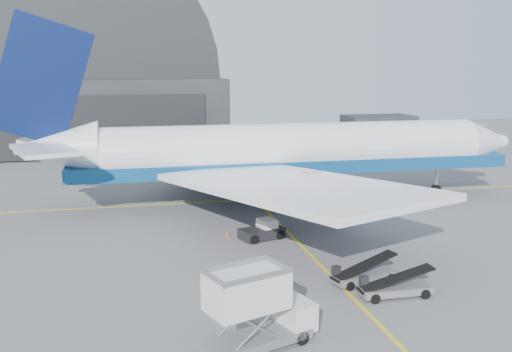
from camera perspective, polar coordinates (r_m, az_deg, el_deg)
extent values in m
plane|color=#565659|center=(41.97, 6.01, -8.44)|extent=(200.00, 200.00, 0.00)
cube|color=gold|center=(60.49, -0.09, -2.36)|extent=(80.00, 0.25, 0.02)
cube|color=gold|center=(40.19, 6.94, -9.33)|extent=(0.25, 40.00, 0.02)
cube|color=black|center=(103.13, -17.91, 5.97)|extent=(50.00, 28.00, 12.00)
cube|color=black|center=(89.24, -18.63, 4.60)|extent=(42.00, 0.40, 9.50)
cube|color=black|center=(121.53, 12.09, 4.06)|extent=(14.00, 8.00, 4.00)
cube|color=slate|center=(126.23, 19.89, 3.90)|extent=(8.00, 6.00, 2.80)
cylinder|color=white|center=(58.64, 3.98, 2.78)|extent=(38.93, 5.19, 5.19)
cone|color=white|center=(68.20, 21.87, 3.16)|extent=(4.76, 5.19, 5.19)
sphere|color=white|center=(69.45, 23.34, 3.18)|extent=(1.51, 1.51, 1.51)
cone|color=white|center=(56.44, -19.26, 2.55)|extent=(7.57, 5.19, 5.19)
cube|color=black|center=(67.40, 21.00, 3.69)|extent=(2.81, 2.38, 0.76)
cube|color=navy|center=(58.90, 3.96, 1.17)|extent=(45.42, 5.25, 1.30)
cube|color=white|center=(45.35, 3.46, -0.98)|extent=(19.94, 26.52, 1.58)
cube|color=white|center=(70.29, -2.48, 3.24)|extent=(19.94, 26.52, 1.58)
cube|color=white|center=(51.64, -20.48, 2.48)|extent=(6.62, 9.05, 0.38)
cube|color=white|center=(61.22, -19.32, 3.76)|extent=(6.62, 9.05, 0.38)
cube|color=#081440|center=(56.08, -20.78, 8.96)|extent=(10.03, 0.54, 12.46)
cylinder|color=gray|center=(50.70, 5.59, -1.75)|extent=(5.62, 2.92, 2.92)
cylinder|color=gray|center=(67.03, 0.93, 1.39)|extent=(5.62, 2.92, 2.92)
cylinder|color=#A5A5AA|center=(65.82, 17.58, -0.45)|extent=(0.30, 0.30, 3.03)
cylinder|color=black|center=(66.02, 17.53, -1.32)|extent=(1.19, 0.38, 1.19)
cylinder|color=black|center=(55.72, 2.81, -2.90)|extent=(1.41, 0.49, 1.41)
cylinder|color=black|center=(62.24, 1.10, -1.43)|extent=(1.41, 0.49, 1.41)
cube|color=slate|center=(29.56, 0.03, -15.92)|extent=(5.92, 3.92, 0.46)
cube|color=#BDBDC0|center=(30.46, 3.92, -13.57)|extent=(2.09, 2.48, 1.47)
cube|color=black|center=(30.75, 4.98, -12.87)|extent=(0.66, 1.66, 0.82)
cube|color=#BDBDC0|center=(28.21, -0.93, -11.44)|extent=(4.40, 3.45, 1.83)
cylinder|color=black|center=(30.00, 4.59, -15.83)|extent=(0.78, 0.51, 0.73)
cylinder|color=black|center=(31.39, 2.40, -14.53)|extent=(0.78, 0.51, 0.73)
cylinder|color=black|center=(29.42, -4.63, -16.39)|extent=(0.78, 0.51, 0.73)
cube|color=black|center=(46.80, 0.56, -5.71)|extent=(3.93, 2.92, 0.79)
cube|color=#BDBDC0|center=(46.87, 1.12, -4.80)|extent=(1.66, 1.88, 0.79)
cylinder|color=black|center=(46.76, 2.42, -5.91)|extent=(0.85, 0.54, 0.79)
cylinder|color=black|center=(48.17, 1.27, -5.39)|extent=(0.85, 0.54, 0.79)
cylinder|color=black|center=(45.51, -0.18, -6.37)|extent=(0.85, 0.54, 0.79)
cylinder|color=black|center=(46.96, -1.28, -5.82)|extent=(0.85, 0.54, 0.79)
cube|color=slate|center=(38.25, 10.73, -9.80)|extent=(4.64, 2.51, 0.45)
cube|color=black|center=(38.01, 10.76, -8.82)|extent=(4.80, 2.09, 1.28)
cube|color=black|center=(37.49, 8.01, -9.33)|extent=(0.58, 0.51, 0.60)
cylinder|color=black|center=(38.75, 13.27, -9.87)|extent=(0.64, 0.39, 0.60)
cylinder|color=black|center=(39.76, 11.97, -9.28)|extent=(0.64, 0.39, 0.60)
cylinder|color=black|center=(36.88, 9.37, -10.80)|extent=(0.64, 0.39, 0.60)
cylinder|color=black|center=(37.94, 8.11, -10.14)|extent=(0.64, 0.39, 0.60)
cube|color=slate|center=(36.47, 13.75, -10.97)|extent=(4.48, 1.53, 0.46)
cube|color=black|center=(36.21, 13.80, -9.92)|extent=(4.77, 1.02, 1.30)
cube|color=black|center=(36.01, 10.73, -10.26)|extent=(0.51, 0.41, 0.61)
cylinder|color=black|center=(36.67, 16.56, -11.25)|extent=(0.61, 0.25, 0.61)
cylinder|color=black|center=(37.82, 15.50, -10.50)|extent=(0.61, 0.25, 0.61)
cylinder|color=black|center=(35.26, 11.84, -11.93)|extent=(0.61, 0.25, 0.61)
cylinder|color=black|center=(36.46, 10.89, -11.11)|extent=(0.61, 0.25, 0.61)
cube|color=#FB4707|center=(47.51, -2.85, -6.06)|extent=(0.34, 0.34, 0.03)
cone|color=#FB4707|center=(47.44, -2.85, -5.79)|extent=(0.34, 0.34, 0.50)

